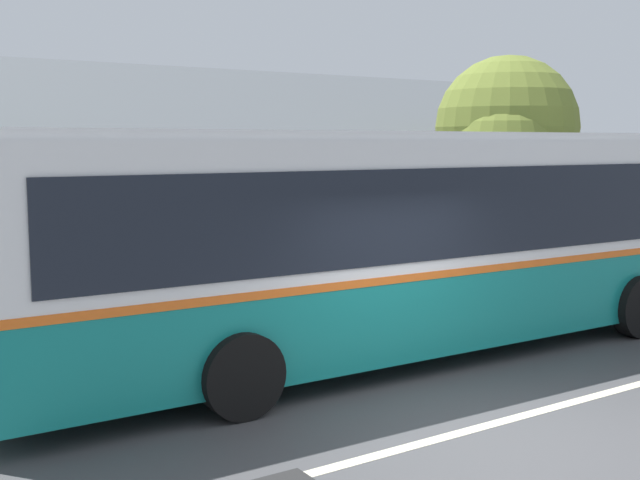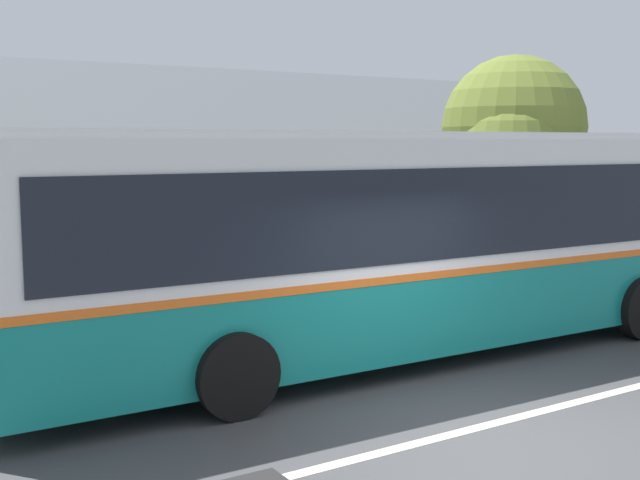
# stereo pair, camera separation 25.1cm
# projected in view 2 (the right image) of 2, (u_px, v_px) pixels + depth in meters

# --- Properties ---
(ground_plane) EXTENTS (300.00, 300.00, 0.00)m
(ground_plane) POSITION_uv_depth(u_px,v_px,m) (475.00, 428.00, 8.77)
(ground_plane) COLOR #424244
(sidewalk_far) EXTENTS (60.00, 3.00, 0.15)m
(sidewalk_far) POSITION_uv_depth(u_px,v_px,m) (232.00, 320.00, 13.78)
(sidewalk_far) COLOR #ADAAA3
(sidewalk_far) RESTS_ON ground
(lane_divider_stripe) EXTENTS (60.00, 0.16, 0.01)m
(lane_divider_stripe) POSITION_uv_depth(u_px,v_px,m) (476.00, 428.00, 8.77)
(lane_divider_stripe) COLOR beige
(lane_divider_stripe) RESTS_ON ground
(community_building) EXTENTS (20.84, 9.04, 6.09)m
(community_building) POSITION_uv_depth(u_px,v_px,m) (156.00, 195.00, 20.74)
(community_building) COLOR beige
(community_building) RESTS_ON ground
(transit_bus) EXTENTS (12.28, 2.92, 3.25)m
(transit_bus) POSITION_uv_depth(u_px,v_px,m) (406.00, 236.00, 11.69)
(transit_bus) COLOR #147F7A
(transit_bus) RESTS_ON ground
(street_tree_primary) EXTENTS (3.29, 3.23, 5.06)m
(street_tree_primary) POSITION_uv_depth(u_px,v_px,m) (513.00, 134.00, 17.93)
(street_tree_primary) COLOR #4C3828
(street_tree_primary) RESTS_ON ground
(bus_stop_sign) EXTENTS (0.36, 0.07, 2.40)m
(bus_stop_sign) POSITION_uv_depth(u_px,v_px,m) (585.00, 212.00, 16.92)
(bus_stop_sign) COLOR gray
(bus_stop_sign) RESTS_ON sidewalk_far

